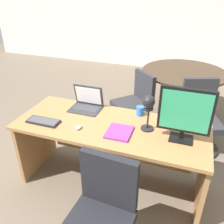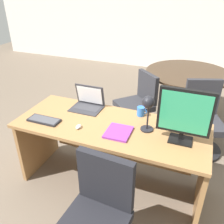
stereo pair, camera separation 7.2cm
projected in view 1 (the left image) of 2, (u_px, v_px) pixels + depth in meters
ground at (142, 119)px, 3.92m from camera, size 12.00×12.00×0.00m
back_wall at (173, 9)px, 5.47m from camera, size 10.00×0.10×2.80m
desk at (113, 140)px, 2.47m from camera, size 1.86×0.74×0.76m
monitor at (185, 113)px, 1.98m from camera, size 0.44×0.16×0.48m
laptop at (87, 101)px, 2.60m from camera, size 0.33×0.26×0.24m
keyboard at (43, 121)px, 2.35m from camera, size 0.32×0.13×0.02m
mouse at (79, 127)px, 2.25m from camera, size 0.04×0.07×0.03m
desk_lamp at (148, 106)px, 2.11m from camera, size 0.12×0.14×0.36m
book at (119, 132)px, 2.19m from camera, size 0.23×0.26×0.02m
coffee_mug at (140, 111)px, 2.46m from camera, size 0.10×0.08×0.10m
meeting_table at (183, 82)px, 3.79m from camera, size 1.29×1.29×0.75m
meeting_chair_near at (198, 122)px, 3.11m from camera, size 0.59×0.60×0.91m
meeting_chair_far at (134, 107)px, 3.54m from camera, size 0.65×0.66×0.85m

